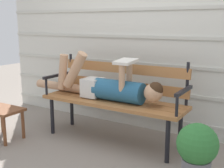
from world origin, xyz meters
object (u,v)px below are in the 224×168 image
object	(u,v)px
footstool	(2,114)
potted_plant	(197,151)
park_bench	(115,95)
reclining_person	(107,86)

from	to	relation	value
footstool	potted_plant	size ratio (longest dim) A/B	0.85
park_bench	potted_plant	distance (m)	1.19
footstool	potted_plant	world-z (taller)	potted_plant
park_bench	reclining_person	bearing A→B (deg)	-133.82
park_bench	potted_plant	bearing A→B (deg)	-25.78
park_bench	potted_plant	size ratio (longest dim) A/B	3.11
reclining_person	potted_plant	distance (m)	1.25
park_bench	reclining_person	xyz separation A→B (m)	(-0.07, -0.07, 0.10)
park_bench	reclining_person	size ratio (longest dim) A/B	0.94
reclining_person	footstool	bearing A→B (deg)	-149.51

